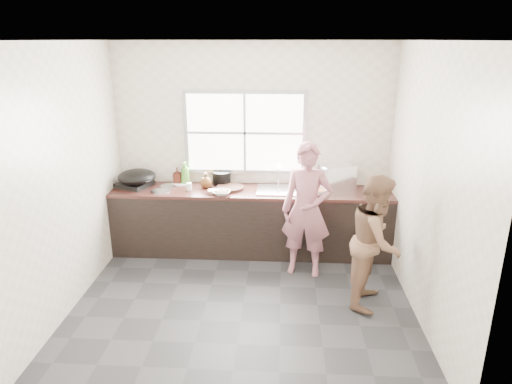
# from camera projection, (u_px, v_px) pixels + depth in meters

# --- Properties ---
(floor) EXTENTS (3.60, 3.20, 0.01)m
(floor) POSITION_uv_depth(u_px,v_px,m) (243.00, 303.00, 4.94)
(floor) COLOR #2B2B2E
(floor) RESTS_ON ground
(ceiling) EXTENTS (3.60, 3.20, 0.01)m
(ceiling) POSITION_uv_depth(u_px,v_px,m) (241.00, 40.00, 4.08)
(ceiling) COLOR silver
(ceiling) RESTS_ON wall_back
(wall_back) EXTENTS (3.60, 0.01, 2.70)m
(wall_back) POSITION_uv_depth(u_px,v_px,m) (253.00, 147.00, 6.03)
(wall_back) COLOR beige
(wall_back) RESTS_ON ground
(wall_left) EXTENTS (0.01, 3.20, 2.70)m
(wall_left) POSITION_uv_depth(u_px,v_px,m) (64.00, 181.00, 4.61)
(wall_left) COLOR beige
(wall_left) RESTS_ON ground
(wall_right) EXTENTS (0.01, 3.20, 2.70)m
(wall_right) POSITION_uv_depth(u_px,v_px,m) (428.00, 187.00, 4.41)
(wall_right) COLOR beige
(wall_right) RESTS_ON ground
(wall_front) EXTENTS (3.60, 0.01, 2.70)m
(wall_front) POSITION_uv_depth(u_px,v_px,m) (221.00, 257.00, 2.99)
(wall_front) COLOR beige
(wall_front) RESTS_ON ground
(cabinet) EXTENTS (3.60, 0.62, 0.82)m
(cabinet) POSITION_uv_depth(u_px,v_px,m) (251.00, 222.00, 6.03)
(cabinet) COLOR black
(cabinet) RESTS_ON floor
(countertop) EXTENTS (3.60, 0.64, 0.04)m
(countertop) POSITION_uv_depth(u_px,v_px,m) (251.00, 192.00, 5.89)
(countertop) COLOR #351A15
(countertop) RESTS_ON cabinet
(sink) EXTENTS (0.55, 0.45, 0.02)m
(sink) POSITION_uv_depth(u_px,v_px,m) (278.00, 190.00, 5.86)
(sink) COLOR silver
(sink) RESTS_ON countertop
(faucet) EXTENTS (0.02, 0.02, 0.30)m
(faucet) POSITION_uv_depth(u_px,v_px,m) (279.00, 175.00, 6.01)
(faucet) COLOR silver
(faucet) RESTS_ON countertop
(window_frame) EXTENTS (1.60, 0.05, 1.10)m
(window_frame) POSITION_uv_depth(u_px,v_px,m) (245.00, 133.00, 5.96)
(window_frame) COLOR #9EA0A5
(window_frame) RESTS_ON wall_back
(window_glazing) EXTENTS (1.50, 0.01, 1.00)m
(window_glazing) POSITION_uv_depth(u_px,v_px,m) (245.00, 133.00, 5.93)
(window_glazing) COLOR white
(window_glazing) RESTS_ON window_frame
(woman) EXTENTS (0.61, 0.46, 1.51)m
(woman) POSITION_uv_depth(u_px,v_px,m) (306.00, 214.00, 5.36)
(woman) COLOR #AC6773
(woman) RESTS_ON floor
(person_side) EXTENTS (0.74, 0.84, 1.43)m
(person_side) POSITION_uv_depth(u_px,v_px,m) (376.00, 241.00, 4.75)
(person_side) COLOR brown
(person_side) RESTS_ON floor
(cutting_board) EXTENTS (0.43, 0.43, 0.04)m
(cutting_board) POSITION_uv_depth(u_px,v_px,m) (230.00, 188.00, 5.92)
(cutting_board) COLOR black
(cutting_board) RESTS_ON countertop
(cleaver) EXTENTS (0.24, 0.18, 0.01)m
(cleaver) POSITION_uv_depth(u_px,v_px,m) (216.00, 190.00, 5.77)
(cleaver) COLOR #AFB1B6
(cleaver) RESTS_ON cutting_board
(bowl_mince) EXTENTS (0.23, 0.23, 0.06)m
(bowl_mince) POSITION_uv_depth(u_px,v_px,m) (222.00, 193.00, 5.70)
(bowl_mince) COLOR silver
(bowl_mince) RESTS_ON countertop
(bowl_crabs) EXTENTS (0.23, 0.23, 0.06)m
(bowl_crabs) POSITION_uv_depth(u_px,v_px,m) (320.00, 192.00, 5.73)
(bowl_crabs) COLOR silver
(bowl_crabs) RESTS_ON countertop
(bowl_held) EXTENTS (0.22, 0.22, 0.07)m
(bowl_held) POSITION_uv_depth(u_px,v_px,m) (304.00, 194.00, 5.64)
(bowl_held) COLOR silver
(bowl_held) RESTS_ON countertop
(black_pot) EXTENTS (0.27, 0.27, 0.17)m
(black_pot) POSITION_uv_depth(u_px,v_px,m) (222.00, 178.00, 6.10)
(black_pot) COLOR black
(black_pot) RESTS_ON countertop
(plate_food) EXTENTS (0.27, 0.27, 0.02)m
(plate_food) POSITION_uv_depth(u_px,v_px,m) (181.00, 183.00, 6.13)
(plate_food) COLOR white
(plate_food) RESTS_ON countertop
(bottle_green) EXTENTS (0.15, 0.15, 0.31)m
(bottle_green) POSITION_uv_depth(u_px,v_px,m) (185.00, 173.00, 6.09)
(bottle_green) COLOR #498E2E
(bottle_green) RESTS_ON countertop
(bottle_brown_tall) EXTENTS (0.09, 0.09, 0.20)m
(bottle_brown_tall) POSITION_uv_depth(u_px,v_px,m) (177.00, 176.00, 6.11)
(bottle_brown_tall) COLOR #411910
(bottle_brown_tall) RESTS_ON countertop
(bottle_brown_short) EXTENTS (0.17, 0.17, 0.19)m
(bottle_brown_short) POSITION_uv_depth(u_px,v_px,m) (206.00, 181.00, 5.95)
(bottle_brown_short) COLOR #513014
(bottle_brown_short) RESTS_ON countertop
(glass_jar) EXTENTS (0.09, 0.09, 0.10)m
(glass_jar) POSITION_uv_depth(u_px,v_px,m) (189.00, 187.00, 5.86)
(glass_jar) COLOR white
(glass_jar) RESTS_ON countertop
(burner) EXTENTS (0.49, 0.49, 0.06)m
(burner) POSITION_uv_depth(u_px,v_px,m) (135.00, 184.00, 6.03)
(burner) COLOR black
(burner) RESTS_ON countertop
(wok) EXTENTS (0.55, 0.55, 0.18)m
(wok) POSITION_uv_depth(u_px,v_px,m) (137.00, 177.00, 5.93)
(wok) COLOR black
(wok) RESTS_ON burner
(dish_rack) EXTENTS (0.50, 0.43, 0.32)m
(dish_rack) POSITION_uv_depth(u_px,v_px,m) (337.00, 177.00, 5.90)
(dish_rack) COLOR white
(dish_rack) RESTS_ON countertop
(pot_lid_left) EXTENTS (0.32, 0.32, 0.01)m
(pot_lid_left) POSITION_uv_depth(u_px,v_px,m) (161.00, 191.00, 5.82)
(pot_lid_left) COLOR silver
(pot_lid_left) RESTS_ON countertop
(pot_lid_right) EXTENTS (0.27, 0.27, 0.01)m
(pot_lid_right) POSITION_uv_depth(u_px,v_px,m) (169.00, 186.00, 6.03)
(pot_lid_right) COLOR #B6B8BD
(pot_lid_right) RESTS_ON countertop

